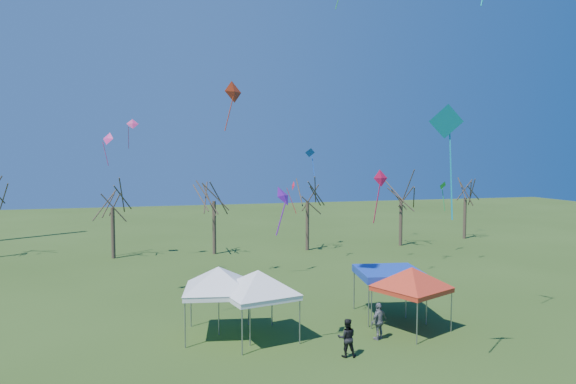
% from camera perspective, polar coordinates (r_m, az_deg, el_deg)
% --- Properties ---
extents(ground, '(140.00, 140.00, 0.00)m').
position_cam_1_polar(ground, '(23.17, 5.63, -17.64)').
color(ground, '#2F4917').
rests_on(ground, ground).
extents(tree_1, '(3.42, 3.42, 7.54)m').
position_cam_1_polar(tree_1, '(44.98, -18.97, 0.29)').
color(tree_1, '#3D2D21').
rests_on(tree_1, ground).
extents(tree_2, '(3.71, 3.71, 8.18)m').
position_cam_1_polar(tree_2, '(44.89, -8.25, 1.10)').
color(tree_2, '#3D2D21').
rests_on(tree_2, ground).
extents(tree_3, '(3.59, 3.59, 7.91)m').
position_cam_1_polar(tree_3, '(46.32, 2.18, 0.96)').
color(tree_3, '#3D2D21').
rests_on(tree_3, ground).
extents(tree_4, '(3.58, 3.58, 7.89)m').
position_cam_1_polar(tree_4, '(49.84, 12.49, 1.06)').
color(tree_4, '#3D2D21').
rests_on(tree_4, ground).
extents(tree_5, '(3.39, 3.39, 7.46)m').
position_cam_1_polar(tree_5, '(55.92, 19.13, 0.91)').
color(tree_5, '#3D2D21').
rests_on(tree_5, ground).
extents(tent_white_west, '(4.31, 4.31, 3.85)m').
position_cam_1_polar(tent_white_west, '(24.72, -7.73, -8.73)').
color(tent_white_west, gray).
rests_on(tent_white_west, ground).
extents(tent_white_mid, '(4.18, 4.18, 3.79)m').
position_cam_1_polar(tent_white_mid, '(24.06, -3.35, -9.18)').
color(tent_white_mid, gray).
rests_on(tent_white_mid, ground).
extents(tent_red, '(3.85, 3.85, 3.63)m').
position_cam_1_polar(tent_red, '(25.99, 13.59, -8.57)').
color(tent_red, gray).
rests_on(tent_red, ground).
extents(tent_blue, '(3.66, 3.66, 2.53)m').
position_cam_1_polar(tent_blue, '(28.03, 11.15, -8.87)').
color(tent_blue, gray).
rests_on(tent_blue, ground).
extents(person_dark, '(0.92, 0.79, 1.65)m').
position_cam_1_polar(person_dark, '(22.82, 6.55, -15.78)').
color(person_dark, black).
rests_on(person_dark, ground).
extents(person_grey, '(1.10, 0.84, 1.74)m').
position_cam_1_polar(person_grey, '(24.98, 10.07, -13.94)').
color(person_grey, slate).
rests_on(person_grey, ground).
extents(kite_11, '(1.42, 1.16, 3.25)m').
position_cam_1_polar(kite_11, '(33.73, -6.06, 11.00)').
color(kite_11, red).
rests_on(kite_11, ground).
extents(kite_1, '(1.06, 1.07, 2.12)m').
position_cam_1_polar(kite_1, '(21.92, -0.52, -0.50)').
color(kite_1, purple).
rests_on(kite_1, ground).
extents(kite_12, '(0.97, 0.76, 2.65)m').
position_cam_1_polar(kite_12, '(46.70, 16.80, 0.62)').
color(kite_12, green).
rests_on(kite_12, ground).
extents(kite_13, '(0.97, 0.69, 2.38)m').
position_cam_1_polar(kite_13, '(42.64, -16.91, 7.22)').
color(kite_13, '#D02E73').
rests_on(kite_13, ground).
extents(kite_5, '(1.40, 0.76, 4.35)m').
position_cam_1_polar(kite_5, '(20.29, 17.15, 7.37)').
color(kite_5, '#0B8CA8').
rests_on(kite_5, ground).
extents(kite_19, '(0.85, 0.59, 2.22)m').
position_cam_1_polar(kite_19, '(40.77, 2.47, 4.33)').
color(kite_19, blue).
rests_on(kite_19, ground).
extents(kite_22, '(0.91, 0.87, 2.94)m').
position_cam_1_polar(kite_22, '(44.32, 0.53, 0.58)').
color(kite_22, red).
rests_on(kite_22, ground).
extents(kite_2, '(1.17, 1.10, 2.76)m').
position_cam_1_polar(kite_2, '(44.23, -19.40, 5.59)').
color(kite_2, '#E5338B').
rests_on(kite_2, ground).
extents(kite_17, '(0.99, 0.58, 3.01)m').
position_cam_1_polar(kite_17, '(28.73, 10.27, 1.40)').
color(kite_17, '#DD1441').
rests_on(kite_17, ground).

